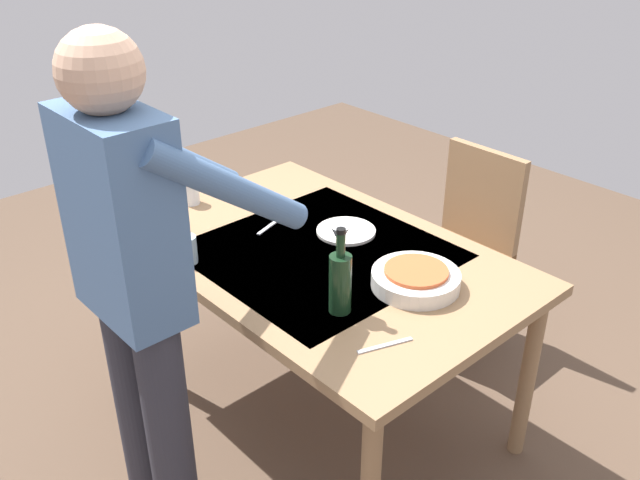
{
  "coord_description": "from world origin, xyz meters",
  "views": [
    {
      "loc": [
        -1.65,
        1.5,
        2.03
      ],
      "look_at": [
        0.0,
        0.0,
        0.81
      ],
      "focal_mm": 39.15,
      "sensor_mm": 36.0,
      "label": 1
    }
  ],
  "objects_px": {
    "dining_table": "(320,269)",
    "wine_glass_right": "(340,238)",
    "wine_glass_left": "(156,204)",
    "water_cup_near_left": "(191,193)",
    "serving_bowl_pasta": "(416,278)",
    "dinner_plate_near": "(346,231)",
    "chair_near": "(466,236)",
    "person_server": "(138,283)",
    "wine_bottle": "(340,281)",
    "water_cup_near_right": "(187,250)"
  },
  "relations": [
    {
      "from": "wine_glass_left",
      "to": "water_cup_near_left",
      "type": "height_order",
      "value": "wine_glass_left"
    },
    {
      "from": "wine_glass_left",
      "to": "dinner_plate_near",
      "type": "xyz_separation_m",
      "value": [
        -0.52,
        -0.52,
        -0.1
      ]
    },
    {
      "from": "wine_glass_right",
      "to": "wine_bottle",
      "type": "bearing_deg",
      "value": 136.46
    },
    {
      "from": "wine_glass_left",
      "to": "dinner_plate_near",
      "type": "bearing_deg",
      "value": -134.85
    },
    {
      "from": "dining_table",
      "to": "serving_bowl_pasta",
      "type": "distance_m",
      "value": 0.41
    },
    {
      "from": "water_cup_near_right",
      "to": "wine_bottle",
      "type": "bearing_deg",
      "value": -162.03
    },
    {
      "from": "water_cup_near_left",
      "to": "dinner_plate_near",
      "type": "height_order",
      "value": "water_cup_near_left"
    },
    {
      "from": "person_server",
      "to": "dinner_plate_near",
      "type": "bearing_deg",
      "value": -84.13
    },
    {
      "from": "water_cup_near_left",
      "to": "serving_bowl_pasta",
      "type": "xyz_separation_m",
      "value": [
        -1.06,
        -0.2,
        -0.02
      ]
    },
    {
      "from": "wine_glass_right",
      "to": "serving_bowl_pasta",
      "type": "relative_size",
      "value": 0.5
    },
    {
      "from": "chair_near",
      "to": "water_cup_near_right",
      "type": "distance_m",
      "value": 1.33
    },
    {
      "from": "wine_glass_right",
      "to": "dinner_plate_near",
      "type": "bearing_deg",
      "value": -49.43
    },
    {
      "from": "wine_glass_left",
      "to": "water_cup_near_left",
      "type": "relative_size",
      "value": 1.55
    },
    {
      "from": "dinner_plate_near",
      "to": "wine_glass_right",
      "type": "bearing_deg",
      "value": 130.57
    },
    {
      "from": "dining_table",
      "to": "chair_near",
      "type": "relative_size",
      "value": 1.65
    },
    {
      "from": "wine_glass_left",
      "to": "serving_bowl_pasta",
      "type": "xyz_separation_m",
      "value": [
        -0.96,
        -0.42,
        -0.07
      ]
    },
    {
      "from": "water_cup_near_right",
      "to": "serving_bowl_pasta",
      "type": "relative_size",
      "value": 0.34
    },
    {
      "from": "wine_bottle",
      "to": "chair_near",
      "type": "bearing_deg",
      "value": -74.88
    },
    {
      "from": "water_cup_near_left",
      "to": "serving_bowl_pasta",
      "type": "bearing_deg",
      "value": -169.32
    },
    {
      "from": "water_cup_near_right",
      "to": "dinner_plate_near",
      "type": "relative_size",
      "value": 0.44
    },
    {
      "from": "wine_glass_right",
      "to": "water_cup_near_left",
      "type": "relative_size",
      "value": 1.55
    },
    {
      "from": "dining_table",
      "to": "water_cup_near_right",
      "type": "xyz_separation_m",
      "value": [
        0.26,
        0.4,
        0.13
      ]
    },
    {
      "from": "wine_bottle",
      "to": "dinner_plate_near",
      "type": "bearing_deg",
      "value": -46.2
    },
    {
      "from": "chair_near",
      "to": "wine_bottle",
      "type": "height_order",
      "value": "wine_bottle"
    },
    {
      "from": "person_server",
      "to": "water_cup_near_right",
      "type": "height_order",
      "value": "person_server"
    },
    {
      "from": "water_cup_near_left",
      "to": "wine_glass_left",
      "type": "bearing_deg",
      "value": 115.85
    },
    {
      "from": "person_server",
      "to": "dinner_plate_near",
      "type": "xyz_separation_m",
      "value": [
        0.1,
        -0.93,
        -0.2
      ]
    },
    {
      "from": "person_server",
      "to": "water_cup_near_right",
      "type": "bearing_deg",
      "value": -48.22
    },
    {
      "from": "wine_glass_left",
      "to": "wine_glass_right",
      "type": "height_order",
      "value": "same"
    },
    {
      "from": "dining_table",
      "to": "water_cup_near_right",
      "type": "distance_m",
      "value": 0.49
    },
    {
      "from": "dining_table",
      "to": "water_cup_near_left",
      "type": "xyz_separation_m",
      "value": [
        0.67,
        0.12,
        0.12
      ]
    },
    {
      "from": "serving_bowl_pasta",
      "to": "dinner_plate_near",
      "type": "xyz_separation_m",
      "value": [
        0.44,
        -0.1,
        -0.03
      ]
    },
    {
      "from": "chair_near",
      "to": "wine_glass_left",
      "type": "xyz_separation_m",
      "value": [
        0.6,
        1.21,
        0.34
      ]
    },
    {
      "from": "serving_bowl_pasta",
      "to": "dinner_plate_near",
      "type": "height_order",
      "value": "serving_bowl_pasta"
    },
    {
      "from": "wine_bottle",
      "to": "person_server",
      "type": "bearing_deg",
      "value": 62.98
    },
    {
      "from": "chair_near",
      "to": "person_server",
      "type": "relative_size",
      "value": 0.54
    },
    {
      "from": "wine_glass_left",
      "to": "wine_bottle",
      "type": "bearing_deg",
      "value": -171.4
    },
    {
      "from": "chair_near",
      "to": "dinner_plate_near",
      "type": "height_order",
      "value": "chair_near"
    },
    {
      "from": "wine_bottle",
      "to": "serving_bowl_pasta",
      "type": "relative_size",
      "value": 0.99
    },
    {
      "from": "dining_table",
      "to": "serving_bowl_pasta",
      "type": "relative_size",
      "value": 5.0
    },
    {
      "from": "wine_bottle",
      "to": "serving_bowl_pasta",
      "type": "distance_m",
      "value": 0.31
    },
    {
      "from": "dining_table",
      "to": "wine_glass_right",
      "type": "distance_m",
      "value": 0.21
    },
    {
      "from": "dining_table",
      "to": "water_cup_near_left",
      "type": "height_order",
      "value": "water_cup_near_left"
    },
    {
      "from": "wine_bottle",
      "to": "water_cup_near_left",
      "type": "distance_m",
      "value": 1.0
    },
    {
      "from": "dining_table",
      "to": "water_cup_near_left",
      "type": "relative_size",
      "value": 15.38
    },
    {
      "from": "chair_near",
      "to": "person_server",
      "type": "xyz_separation_m",
      "value": [
        -0.02,
        1.62,
        0.43
      ]
    },
    {
      "from": "chair_near",
      "to": "water_cup_near_right",
      "type": "relative_size",
      "value": 8.91
    },
    {
      "from": "dining_table",
      "to": "dinner_plate_near",
      "type": "xyz_separation_m",
      "value": [
        0.05,
        -0.18,
        0.08
      ]
    },
    {
      "from": "water_cup_near_right",
      "to": "person_server",
      "type": "bearing_deg",
      "value": 131.78
    },
    {
      "from": "person_server",
      "to": "wine_glass_left",
      "type": "height_order",
      "value": "person_server"
    }
  ]
}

